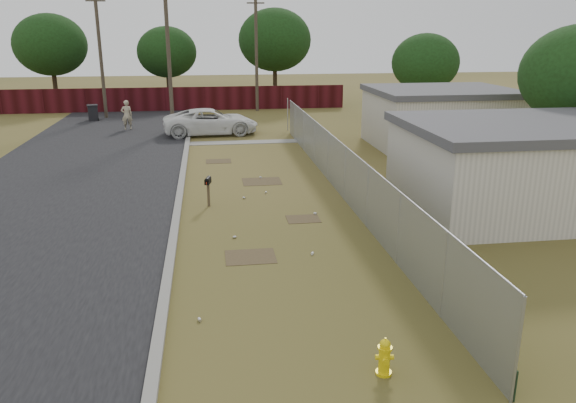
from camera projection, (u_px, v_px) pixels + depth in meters
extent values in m
plane|color=brown|center=(262.00, 203.00, 20.49)|extent=(120.00, 120.00, 0.00)
cube|color=black|center=(91.00, 161.00, 27.05)|extent=(9.00, 60.00, 0.02)
cube|color=gray|center=(185.00, 157.00, 27.64)|extent=(0.25, 60.00, 0.12)
cube|color=gray|center=(242.00, 142.00, 31.37)|extent=(6.20, 1.00, 0.03)
cylinder|color=#96989E|center=(518.00, 351.00, 9.27)|extent=(0.06, 0.06, 2.00)
cylinder|color=#96989E|center=(444.00, 275.00, 12.11)|extent=(0.06, 0.06, 2.00)
cylinder|color=#96989E|center=(399.00, 229.00, 14.94)|extent=(0.06, 0.06, 2.00)
cylinder|color=#96989E|center=(368.00, 197.00, 17.78)|extent=(0.06, 0.06, 2.00)
cylinder|color=#96989E|center=(345.00, 174.00, 20.62)|extent=(0.06, 0.06, 2.00)
cylinder|color=#96989E|center=(328.00, 156.00, 23.46)|extent=(0.06, 0.06, 2.00)
cylinder|color=#96989E|center=(315.00, 142.00, 26.29)|extent=(0.06, 0.06, 2.00)
cylinder|color=#96989E|center=(304.00, 131.00, 29.13)|extent=(0.06, 0.06, 2.00)
cylinder|color=#96989E|center=(295.00, 122.00, 31.97)|extent=(0.06, 0.06, 2.00)
cylinder|color=#96989E|center=(288.00, 114.00, 34.81)|extent=(0.06, 0.06, 2.00)
cylinder|color=#96989E|center=(340.00, 142.00, 21.27)|extent=(0.04, 26.00, 0.04)
cube|color=gray|center=(339.00, 167.00, 21.56)|extent=(0.01, 26.00, 2.00)
cube|color=black|center=(340.00, 185.00, 21.78)|extent=(0.03, 26.00, 0.60)
cube|color=#420E14|center=(152.00, 99.00, 43.07)|extent=(30.00, 0.12, 1.80)
cylinder|color=brown|center=(169.00, 56.00, 33.76)|extent=(0.24, 0.24, 9.00)
cylinder|color=brown|center=(100.00, 53.00, 38.76)|extent=(0.24, 0.24, 9.00)
cube|color=brown|center=(95.00, 1.00, 37.76)|extent=(1.30, 0.10, 0.10)
cylinder|color=brown|center=(256.00, 51.00, 42.14)|extent=(0.24, 0.24, 9.00)
cube|color=brown|center=(256.00, 3.00, 41.14)|extent=(1.30, 0.10, 0.10)
cube|color=silver|center=(525.00, 171.00, 19.41)|extent=(8.00, 6.00, 2.80)
cube|color=#49494E|center=(531.00, 126.00, 18.95)|extent=(8.32, 6.24, 0.30)
cube|color=silver|center=(440.00, 120.00, 30.01)|extent=(7.00, 6.00, 2.80)
cube|color=#49494E|center=(442.00, 91.00, 29.56)|extent=(7.28, 6.24, 0.30)
cylinder|color=#372918|center=(55.00, 86.00, 45.55)|extent=(0.36, 0.36, 3.30)
ellipsoid|color=black|center=(50.00, 45.00, 44.60)|extent=(5.70, 5.70, 4.84)
cylinder|color=#372918|center=(169.00, 86.00, 47.77)|extent=(0.36, 0.36, 2.86)
ellipsoid|color=black|center=(167.00, 52.00, 46.95)|extent=(4.94, 4.94, 4.20)
cylinder|color=#372918|center=(275.00, 82.00, 47.95)|extent=(0.36, 0.36, 3.52)
ellipsoid|color=black|center=(275.00, 40.00, 46.93)|extent=(6.08, 6.08, 5.17)
cylinder|color=#372918|center=(423.00, 101.00, 38.89)|extent=(0.36, 0.36, 2.64)
ellipsoid|color=black|center=(425.00, 62.00, 38.13)|extent=(4.56, 4.56, 3.88)
cylinder|color=#372918|center=(569.00, 139.00, 24.80)|extent=(0.36, 0.36, 2.86)
cylinder|color=yellow|center=(384.00, 373.00, 10.35)|extent=(0.34, 0.34, 0.05)
cylinder|color=yellow|center=(384.00, 360.00, 10.27)|extent=(0.24, 0.24, 0.51)
cylinder|color=yellow|center=(385.00, 348.00, 10.20)|extent=(0.31, 0.31, 0.04)
sphere|color=yellow|center=(385.00, 344.00, 10.18)|extent=(0.23, 0.23, 0.20)
cylinder|color=yellow|center=(385.00, 339.00, 10.14)|extent=(0.04, 0.04, 0.05)
cylinder|color=yellow|center=(378.00, 357.00, 10.25)|extent=(0.10, 0.11, 0.10)
cylinder|color=yellow|center=(391.00, 357.00, 10.25)|extent=(0.10, 0.11, 0.10)
cylinder|color=yellow|center=(386.00, 361.00, 10.14)|extent=(0.14, 0.12, 0.12)
cube|color=brown|center=(208.00, 194.00, 20.00)|extent=(0.10, 0.10, 0.89)
cube|color=black|center=(208.00, 181.00, 19.87)|extent=(0.25, 0.45, 0.16)
cylinder|color=black|center=(208.00, 179.00, 19.84)|extent=(0.25, 0.45, 0.16)
cube|color=red|center=(206.00, 183.00, 19.64)|extent=(0.03, 0.04, 0.09)
imported|color=white|center=(211.00, 122.00, 33.54)|extent=(5.78, 3.01, 1.55)
imported|color=tan|center=(127.00, 115.00, 35.05)|extent=(0.75, 0.57, 1.86)
cube|color=black|center=(93.00, 113.00, 38.73)|extent=(0.77, 0.77, 1.02)
cube|color=black|center=(92.00, 105.00, 38.58)|extent=(0.85, 0.85, 0.09)
cylinder|color=black|center=(99.00, 119.00, 38.68)|extent=(0.10, 0.22, 0.21)
cylinder|color=beige|center=(312.00, 253.00, 15.80)|extent=(0.11, 0.12, 0.07)
cylinder|color=#BBBCC1|center=(234.00, 237.00, 17.04)|extent=(0.11, 0.09, 0.07)
cylinder|color=beige|center=(315.00, 213.00, 19.23)|extent=(0.12, 0.12, 0.07)
cylinder|color=#BBBCC1|center=(200.00, 320.00, 12.20)|extent=(0.09, 0.11, 0.07)
cylinder|color=beige|center=(261.00, 177.00, 23.91)|extent=(0.10, 0.12, 0.07)
cylinder|color=#BBBCC1|center=(244.00, 198.00, 21.00)|extent=(0.12, 0.12, 0.07)
cylinder|color=#BBBCC1|center=(266.00, 192.00, 21.68)|extent=(0.10, 0.12, 0.07)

